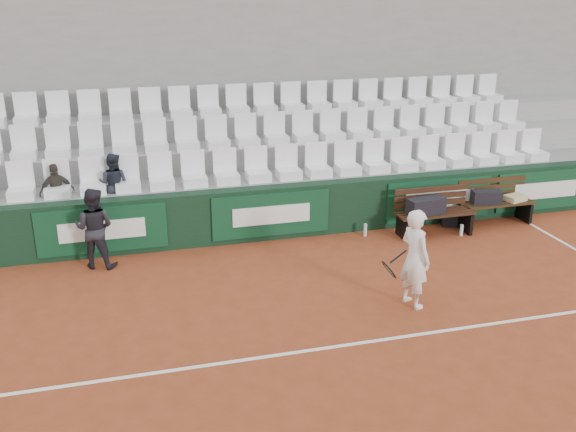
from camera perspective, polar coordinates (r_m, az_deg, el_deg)
The scene contains 22 objects.
ground at distance 8.75m, azimuth 5.85°, elevation -11.27°, with size 80.00×80.00×0.00m, color brown.
court_baseline at distance 8.74m, azimuth 5.85°, elevation -11.25°, with size 18.00×0.06×0.01m, color white.
back_barrier at distance 12.00m, azimuth -0.44°, elevation 0.41°, with size 18.00×0.34×1.00m.
grandstand_tier_front at distance 12.57m, azimuth -1.47°, elevation 1.32°, with size 18.00×0.95×1.00m, color gray.
grandstand_tier_mid at distance 13.38m, azimuth -2.44°, elevation 3.49°, with size 18.00×0.95×1.45m, color #969694.
grandstand_tier_back at distance 14.22m, azimuth -3.29°, elevation 5.41°, with size 18.00×0.95×1.90m, color #969593.
grandstand_rear_wall at distance 14.56m, azimuth -3.91°, elevation 10.77°, with size 18.00×0.30×4.40m, color gray.
seat_row_front at distance 12.17m, azimuth -1.31°, elevation 4.70°, with size 11.90×0.44×0.63m, color white.
seat_row_mid at distance 12.96m, azimuth -2.33°, elevation 7.69°, with size 11.90×0.44×0.63m, color white.
seat_row_back at distance 13.78m, azimuth -3.25°, elevation 10.32°, with size 11.90×0.44×0.63m, color white.
bench_left at distance 12.50m, azimuth 12.88°, elevation -0.65°, with size 1.50×0.56×0.45m, color #351B10.
bench_right at distance 13.41m, azimuth 17.96°, elevation 0.29°, with size 1.50×0.56×0.45m, color #372210.
sports_bag_left at distance 12.25m, azimuth 12.17°, elevation 0.86°, with size 0.71×0.30×0.30m, color black.
sports_bag_right at distance 13.16m, azimuth 17.22°, elevation 1.63°, with size 0.56×0.26×0.26m, color black.
towel at distance 13.52m, azimuth 19.55°, elevation 1.53°, with size 0.40×0.29×0.11m, color tan.
sports_bag_ground at distance 13.09m, azimuth 14.43°, elevation -0.25°, with size 0.44×0.27×0.27m, color black.
water_bottle_near at distance 12.24m, azimuth 6.88°, elevation -1.23°, with size 0.07×0.07×0.24m, color #B0BEC7.
water_bottle_far at distance 12.60m, azimuth 15.16°, elevation -1.22°, with size 0.06×0.06×0.23m, color silver.
tennis_player at distance 9.54m, azimuth 11.20°, elevation -3.72°, with size 0.75×0.63×1.50m.
ball_kid at distance 11.13m, azimuth -16.83°, elevation -1.04°, with size 0.67×0.52×1.38m, color black.
spectator_b at distance 11.90m, azimuth -20.09°, elevation 4.10°, with size 0.60×0.25×1.02m, color #2F2A25.
spectator_c at distance 11.83m, azimuth -15.42°, elevation 4.82°, with size 0.56×0.43×1.15m, color #1D212B.
Camera 1 is at (-2.77, -6.95, 4.52)m, focal length 40.00 mm.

